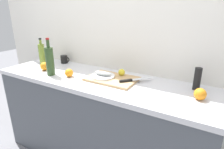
{
  "coord_description": "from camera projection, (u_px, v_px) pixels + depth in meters",
  "views": [
    {
      "loc": [
        0.9,
        -1.29,
        1.48
      ],
      "look_at": [
        0.14,
        0.03,
        0.95
      ],
      "focal_mm": 30.02,
      "sensor_mm": 36.0,
      "label": 1
    }
  ],
  "objects": [
    {
      "name": "back_wall",
      "position": [
        115.0,
        34.0,
        1.83
      ],
      "size": [
        3.2,
        0.05,
        2.5
      ],
      "primitive_type": "cube",
      "color": "white",
      "rests_on": "ground_plane"
    },
    {
      "name": "kitchen_counter",
      "position": [
        99.0,
        121.0,
        1.82
      ],
      "size": [
        2.0,
        0.6,
        0.9
      ],
      "color": "#4C5159",
      "rests_on": "ground_plane"
    },
    {
      "name": "cutting_board",
      "position": [
        112.0,
        79.0,
        1.63
      ],
      "size": [
        0.43,
        0.29,
        0.02
      ],
      "primitive_type": "cube",
      "color": "tan",
      "rests_on": "kitchen_counter"
    },
    {
      "name": "white_plate",
      "position": [
        103.0,
        76.0,
        1.65
      ],
      "size": [
        0.21,
        0.21,
        0.01
      ],
      "primitive_type": "cylinder",
      "color": "white",
      "rests_on": "cutting_board"
    },
    {
      "name": "fish_fillet",
      "position": [
        103.0,
        73.0,
        1.64
      ],
      "size": [
        0.16,
        0.07,
        0.04
      ],
      "primitive_type": "ellipsoid",
      "color": "#999E99",
      "rests_on": "white_plate"
    },
    {
      "name": "chef_knife",
      "position": [
        132.0,
        80.0,
        1.55
      ],
      "size": [
        0.21,
        0.24,
        0.02
      ],
      "rotation": [
        0.0,
        0.0,
        0.86
      ],
      "color": "silver",
      "rests_on": "cutting_board"
    },
    {
      "name": "lemon_0",
      "position": [
        122.0,
        72.0,
        1.67
      ],
      "size": [
        0.06,
        0.06,
        0.06
      ],
      "primitive_type": "sphere",
      "color": "yellow",
      "rests_on": "cutting_board"
    },
    {
      "name": "olive_oil_bottle",
      "position": [
        42.0,
        54.0,
        2.03
      ],
      "size": [
        0.06,
        0.06,
        0.3
      ],
      "color": "olive",
      "rests_on": "kitchen_counter"
    },
    {
      "name": "wine_bottle",
      "position": [
        50.0,
        61.0,
        1.71
      ],
      "size": [
        0.07,
        0.07,
        0.34
      ],
      "color": "#2D4723",
      "rests_on": "kitchen_counter"
    },
    {
      "name": "coffee_mug_0",
      "position": [
        64.0,
        59.0,
        2.13
      ],
      "size": [
        0.12,
        0.08,
        0.09
      ],
      "color": "black",
      "rests_on": "kitchen_counter"
    },
    {
      "name": "orange_0",
      "position": [
        45.0,
        66.0,
        1.88
      ],
      "size": [
        0.08,
        0.08,
        0.08
      ],
      "primitive_type": "sphere",
      "color": "orange",
      "rests_on": "kitchen_counter"
    },
    {
      "name": "orange_1",
      "position": [
        69.0,
        73.0,
        1.7
      ],
      "size": [
        0.07,
        0.07,
        0.07
      ],
      "primitive_type": "sphere",
      "color": "orange",
      "rests_on": "kitchen_counter"
    },
    {
      "name": "orange_2",
      "position": [
        200.0,
        94.0,
        1.26
      ],
      "size": [
        0.08,
        0.08,
        0.08
      ],
      "primitive_type": "sphere",
      "color": "orange",
      "rests_on": "kitchen_counter"
    },
    {
      "name": "pepper_mill",
      "position": [
        197.0,
        79.0,
        1.41
      ],
      "size": [
        0.05,
        0.05,
        0.17
      ],
      "primitive_type": "cylinder",
      "color": "black",
      "rests_on": "kitchen_counter"
    }
  ]
}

